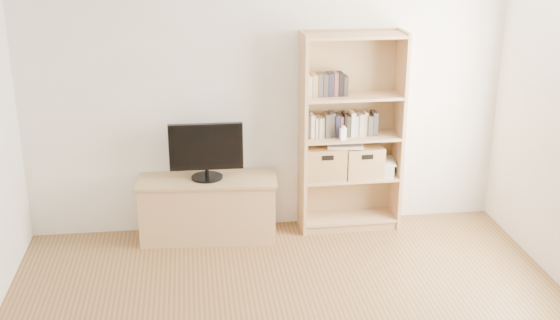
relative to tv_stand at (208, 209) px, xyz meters
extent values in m
cube|color=silver|center=(0.58, 0.23, 1.02)|extent=(4.50, 0.02, 2.60)
cube|color=tan|center=(0.00, 0.00, 0.00)|extent=(1.27, 0.56, 0.57)
cube|color=tan|center=(1.36, 0.06, 0.67)|extent=(0.95, 0.35, 1.90)
cube|color=black|center=(0.00, 0.00, 0.57)|extent=(0.67, 0.06, 0.53)
cube|color=#342A22|center=(1.36, 0.08, 0.74)|extent=(0.75, 0.17, 0.20)
cube|color=#342A22|center=(1.15, 0.08, 1.14)|extent=(0.40, 0.16, 0.21)
cube|color=white|center=(1.26, -0.04, 0.70)|extent=(0.06, 0.05, 0.11)
cube|color=#A87A4C|center=(1.11, 0.06, 0.40)|extent=(0.38, 0.31, 0.31)
cube|color=#A87A4C|center=(1.48, 0.06, 0.39)|extent=(0.38, 0.32, 0.29)
cube|color=white|center=(1.30, 0.05, 0.56)|extent=(0.37, 0.28, 0.03)
cube|color=beige|center=(1.69, 0.06, 0.31)|extent=(0.25, 0.31, 0.13)
camera|label=1|loc=(-0.12, -6.06, 2.63)|focal=45.00mm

